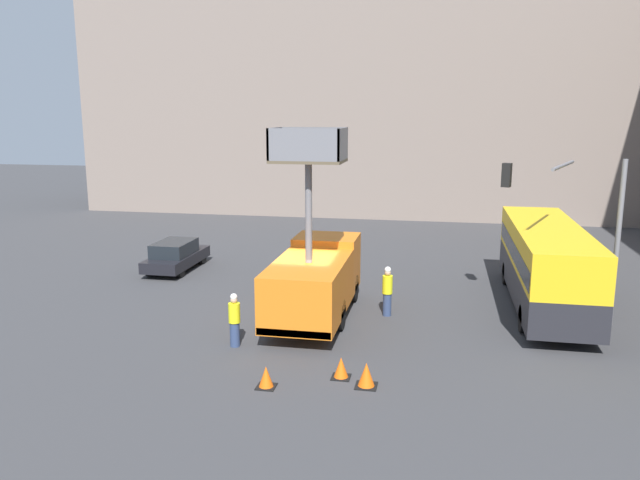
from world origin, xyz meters
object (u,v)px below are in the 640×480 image
object	(u,v)px
traffic_light_pole	(575,210)
road_worker_directing	(387,291)
road_worker_near_truck	(234,320)
traffic_cone_near_truck	(366,375)
city_bus	(546,260)
utility_truck	(315,276)
traffic_cone_far_side	(266,378)
traffic_cone_mid_road	(341,368)
parked_car_curbside	(176,255)

from	to	relation	value
traffic_light_pole	road_worker_directing	bearing A→B (deg)	-171.13
road_worker_near_truck	traffic_cone_near_truck	bearing A→B (deg)	-14.19
city_bus	road_worker_near_truck	xyz separation A→B (m)	(-10.53, -6.36, -0.98)
traffic_light_pole	traffic_cone_near_truck	bearing A→B (deg)	-131.99
traffic_cone_near_truck	road_worker_near_truck	bearing A→B (deg)	154.10
city_bus	utility_truck	bearing A→B (deg)	102.59
road_worker_near_truck	road_worker_directing	bearing A→B (deg)	53.39
traffic_cone_near_truck	traffic_cone_far_side	world-z (taller)	traffic_cone_near_truck
utility_truck	traffic_cone_mid_road	world-z (taller)	utility_truck
city_bus	traffic_light_pole	distance (m)	2.62
city_bus	parked_car_curbside	xyz separation A→B (m)	(-16.57, 2.69, -1.14)
parked_car_curbside	city_bus	bearing A→B (deg)	-9.21
road_worker_near_truck	parked_car_curbside	bearing A→B (deg)	135.43
traffic_cone_mid_road	parked_car_curbside	world-z (taller)	parked_car_curbside
traffic_cone_far_side	parked_car_curbside	bearing A→B (deg)	123.64
city_bus	traffic_cone_near_truck	distance (m)	10.56
utility_truck	traffic_cone_far_side	world-z (taller)	utility_truck
city_bus	parked_car_curbside	distance (m)	16.82
city_bus	road_worker_near_truck	size ratio (longest dim) A/B	5.70
traffic_cone_far_side	traffic_cone_near_truck	bearing A→B (deg)	12.04
parked_car_curbside	traffic_light_pole	bearing A→B (deg)	-12.80
utility_truck	city_bus	distance (m)	9.05
road_worker_near_truck	traffic_cone_mid_road	bearing A→B (deg)	-13.43
road_worker_near_truck	traffic_cone_mid_road	distance (m)	4.24
traffic_light_pole	traffic_cone_near_truck	world-z (taller)	traffic_light_pole
traffic_cone_near_truck	traffic_cone_mid_road	world-z (taller)	traffic_cone_near_truck
traffic_cone_mid_road	utility_truck	bearing A→B (deg)	109.36
road_worker_directing	traffic_cone_far_side	distance (m)	7.47
traffic_light_pole	road_worker_near_truck	world-z (taller)	traffic_light_pole
utility_truck	road_worker_directing	distance (m)	2.79
utility_truck	traffic_cone_near_truck	bearing A→B (deg)	-65.07
city_bus	traffic_cone_far_side	world-z (taller)	city_bus
traffic_cone_mid_road	road_worker_near_truck	bearing A→B (deg)	154.85
utility_truck	traffic_cone_mid_road	bearing A→B (deg)	-70.64
parked_car_curbside	traffic_cone_far_side	bearing A→B (deg)	-56.36
traffic_light_pole	parked_car_curbside	bearing A→B (deg)	167.20
parked_car_curbside	traffic_cone_mid_road	bearing A→B (deg)	-47.76
traffic_light_pole	road_worker_directing	world-z (taller)	traffic_light_pole
traffic_cone_far_side	traffic_light_pole	bearing A→B (deg)	40.32
city_bus	traffic_cone_near_truck	bearing A→B (deg)	138.24
city_bus	traffic_cone_mid_road	world-z (taller)	city_bus
utility_truck	road_worker_directing	size ratio (longest dim) A/B	3.70
utility_truck	traffic_light_pole	distance (m)	9.70
road_worker_near_truck	traffic_cone_far_side	distance (m)	3.42
utility_truck	parked_car_curbside	bearing A→B (deg)	144.53
traffic_cone_far_side	road_worker_directing	bearing A→B (deg)	68.28
utility_truck	traffic_cone_far_side	xyz separation A→B (m)	(-0.16, -6.13, -1.32)
traffic_cone_mid_road	traffic_light_pole	bearing A→B (deg)	43.03
traffic_cone_far_side	parked_car_curbside	size ratio (longest dim) A/B	0.14
traffic_cone_near_truck	road_worker_directing	bearing A→B (deg)	89.81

